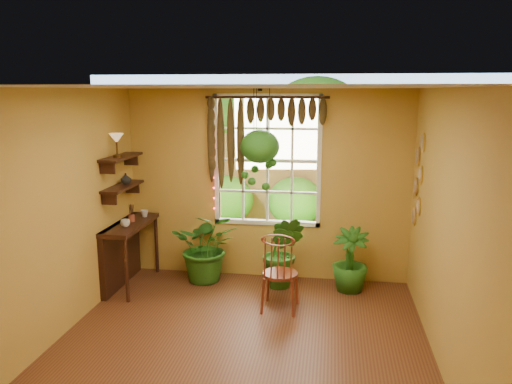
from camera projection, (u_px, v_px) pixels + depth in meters
floor at (238, 353)px, 5.16m from camera, size 4.50×4.50×0.00m
ceiling at (236, 87)px, 4.62m from camera, size 4.50×4.50×0.00m
wall_back at (267, 185)px, 7.07m from camera, size 4.00×0.00×4.00m
wall_left at (48, 220)px, 5.19m from camera, size 0.00×4.50×4.50m
wall_right at (450, 237)px, 4.59m from camera, size 0.00×4.50×4.50m
window at (267, 161)px, 7.03m from camera, size 1.52×0.10×1.86m
valance_vine at (260, 120)px, 6.81m from camera, size 1.70×0.12×1.10m
string_lights at (213, 157)px, 7.05m from camera, size 0.03×0.03×1.54m
wall_plates at (418, 181)px, 6.29m from camera, size 0.04×0.32×1.10m
counter_ledge at (124, 247)px, 6.89m from camera, size 0.40×1.20×0.90m
shelf_lower at (123, 187)px, 6.71m from camera, size 0.25×0.90×0.04m
shelf_upper at (121, 157)px, 6.63m from camera, size 0.25×0.90×0.04m
backyard at (304, 152)px, 11.52m from camera, size 14.00×10.00×12.00m
windsor_chair at (280, 284)px, 6.12m from camera, size 0.46×0.49×1.17m
potted_plant_left at (207, 246)px, 7.05m from camera, size 0.99×0.88×1.02m
potted_plant_mid at (283, 252)px, 6.80m from camera, size 0.62×0.53×1.02m
potted_plant_right at (350, 260)px, 6.71m from camera, size 0.54×0.54×0.86m
hanging_basket at (260, 150)px, 6.77m from camera, size 0.54×0.54×1.37m
cup_a at (125, 223)px, 6.59m from camera, size 0.16×0.16×0.10m
cup_b at (145, 213)px, 7.11m from camera, size 0.12×0.12×0.10m
brush_jar at (131, 213)px, 6.83m from camera, size 0.08×0.08×0.31m
shelf_vase at (126, 179)px, 6.79m from camera, size 0.19×0.19×0.15m
tiffany_lamp at (116, 140)px, 6.43m from camera, size 0.19×0.19×0.31m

